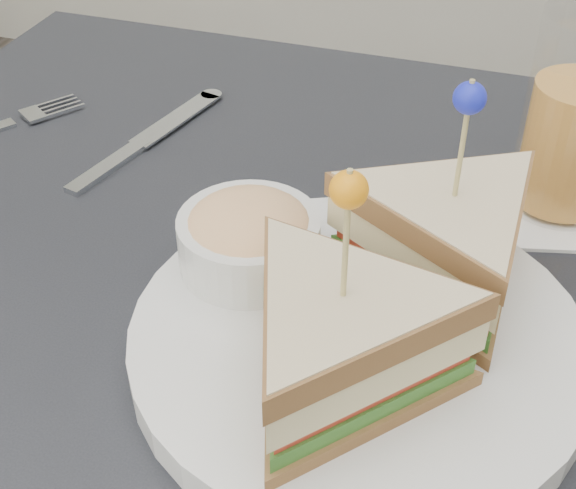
{
  "coord_description": "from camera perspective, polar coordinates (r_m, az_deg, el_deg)",
  "views": [
    {
      "loc": [
        0.13,
        -0.36,
        1.11
      ],
      "look_at": [
        0.01,
        0.01,
        0.8
      ],
      "focal_mm": 50.0,
      "sensor_mm": 36.0,
      "label": 1
    }
  ],
  "objects": [
    {
      "name": "cutlery_knife",
      "position": [
        0.7,
        -10.21,
        7.22
      ],
      "size": [
        0.06,
        0.2,
        0.01
      ],
      "rotation": [
        0.0,
        0.0,
        -0.23
      ],
      "color": "silver",
      "rests_on": "table"
    },
    {
      "name": "drink_set",
      "position": [
        0.61,
        19.7,
        7.83
      ],
      "size": [
        0.15,
        0.15,
        0.15
      ],
      "rotation": [
        0.0,
        0.0,
        0.25
      ],
      "color": "white",
      "rests_on": "table"
    },
    {
      "name": "table",
      "position": [
        0.58,
        -1.27,
        -10.29
      ],
      "size": [
        0.8,
        0.8,
        0.75
      ],
      "color": "black",
      "rests_on": "ground"
    },
    {
      "name": "plate_meal",
      "position": [
        0.47,
        6.04,
        -3.52
      ],
      "size": [
        0.35,
        0.35,
        0.16
      ],
      "rotation": [
        0.0,
        0.0,
        0.33
      ],
      "color": "silver",
      "rests_on": "table"
    }
  ]
}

